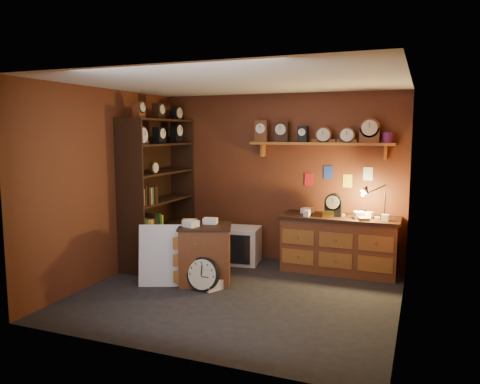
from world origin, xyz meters
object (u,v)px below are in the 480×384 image
object	(u,v)px
workbench	(339,241)
big_round_clock	(203,274)
shelving_unit	(157,185)
low_cabinet	(205,252)

from	to	relation	value
workbench	big_round_clock	size ratio (longest dim) A/B	3.78
shelving_unit	workbench	distance (m)	2.99
shelving_unit	big_round_clock	xyz separation A→B (m)	(1.31, -1.03, -1.03)
workbench	big_round_clock	distance (m)	2.17
low_cabinet	big_round_clock	distance (m)	0.40
shelving_unit	big_round_clock	bearing A→B (deg)	-38.07
low_cabinet	big_round_clock	world-z (taller)	low_cabinet
big_round_clock	shelving_unit	bearing A→B (deg)	141.93
shelving_unit	low_cabinet	size ratio (longest dim) A/B	2.84
shelving_unit	big_round_clock	size ratio (longest dim) A/B	5.62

